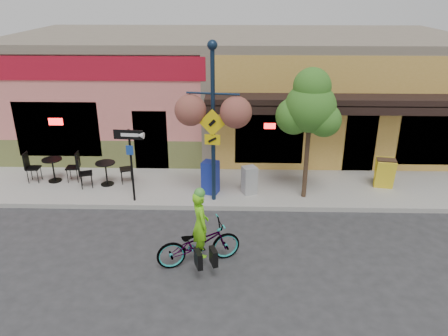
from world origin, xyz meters
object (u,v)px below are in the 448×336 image
object	(u,v)px
one_way_sign	(132,166)
newspaper_box_blue	(210,177)
newspaper_box_grey	(249,180)
street_tree	(308,135)
cyclist_rider	(201,233)
bicycle	(199,243)
building	(236,87)
lamp_post	(213,125)

from	to	relation	value
one_way_sign	newspaper_box_blue	world-z (taller)	one_way_sign
newspaper_box_grey	street_tree	distance (m)	2.35
one_way_sign	cyclist_rider	bearing A→B (deg)	-47.96
cyclist_rider	newspaper_box_blue	distance (m)	3.64
bicycle	cyclist_rider	world-z (taller)	cyclist_rider
bicycle	newspaper_box_blue	xyz separation A→B (m)	(0.09, 3.64, 0.14)
building	newspaper_box_grey	bearing A→B (deg)	-85.64
cyclist_rider	street_tree	size ratio (longest dim) A/B	0.41
bicycle	cyclist_rider	xyz separation A→B (m)	(0.05, 0.00, 0.29)
newspaper_box_blue	street_tree	world-z (taller)	street_tree
lamp_post	cyclist_rider	bearing A→B (deg)	-84.55
cyclist_rider	newspaper_box_blue	size ratio (longest dim) A/B	1.56
newspaper_box_blue	building	bearing A→B (deg)	102.43
bicycle	building	bearing A→B (deg)	-24.52
bicycle	one_way_sign	size ratio (longest dim) A/B	0.90
bicycle	newspaper_box_grey	distance (m)	3.87
building	newspaper_box_grey	distance (m)	6.30
bicycle	street_tree	world-z (taller)	street_tree
newspaper_box_blue	street_tree	xyz separation A→B (m)	(2.95, -0.20, 1.51)
lamp_post	newspaper_box_blue	bearing A→B (deg)	113.46
street_tree	newspaper_box_blue	bearing A→B (deg)	176.21
newspaper_box_blue	cyclist_rider	bearing A→B (deg)	-70.90
bicycle	cyclist_rider	bearing A→B (deg)	-109.46
building	newspaper_box_grey	xyz separation A→B (m)	(0.46, -6.06, -1.65)
cyclist_rider	newspaper_box_blue	xyz separation A→B (m)	(0.04, 3.64, -0.15)
lamp_post	newspaper_box_grey	bearing A→B (deg)	31.39
cyclist_rider	bicycle	bearing A→B (deg)	70.54
cyclist_rider	one_way_sign	distance (m)	3.82
building	street_tree	bearing A→B (deg)	-70.78
one_way_sign	bicycle	bearing A→B (deg)	-48.57
building	street_tree	xyz separation A→B (m)	(2.18, -6.26, -0.06)
lamp_post	street_tree	bearing A→B (deg)	13.91
one_way_sign	newspaper_box_blue	size ratio (longest dim) A/B	2.16
cyclist_rider	lamp_post	bearing A→B (deg)	-22.41
cyclist_rider	newspaper_box_grey	bearing A→B (deg)	-38.74
building	newspaper_box_blue	bearing A→B (deg)	-97.26
newspaper_box_blue	newspaper_box_grey	world-z (taller)	newspaper_box_blue
newspaper_box_grey	building	bearing A→B (deg)	71.50
lamp_post	newspaper_box_grey	distance (m)	2.30
building	bicycle	bearing A→B (deg)	-95.06
building	lamp_post	distance (m)	6.57
building	lamp_post	world-z (taller)	lamp_post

